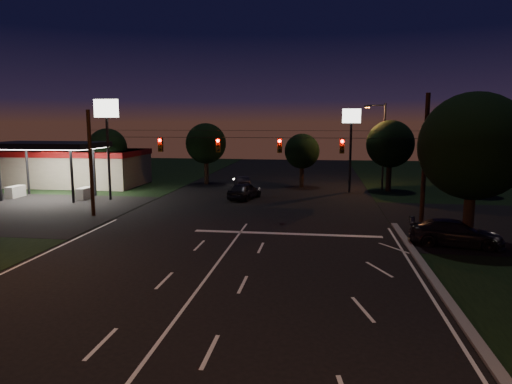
% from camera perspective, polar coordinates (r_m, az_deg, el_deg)
% --- Properties ---
extents(ground, '(140.00, 140.00, 0.00)m').
position_cam_1_polar(ground, '(19.07, -8.20, -13.16)').
color(ground, black).
rests_on(ground, ground).
extents(cross_street_left, '(20.00, 16.00, 0.02)m').
position_cam_1_polar(cross_street_left, '(42.03, -28.70, -2.06)').
color(cross_street_left, black).
rests_on(cross_street_left, ground).
extents(center_line, '(0.14, 40.00, 0.01)m').
position_cam_1_polar(center_line, '(14.00, -15.65, -21.95)').
color(center_line, silver).
rests_on(center_line, ground).
extents(stop_bar, '(12.00, 0.50, 0.01)m').
position_cam_1_polar(stop_bar, '(29.39, 3.83, -5.22)').
color(stop_bar, silver).
rests_on(stop_bar, ground).
extents(utility_pole_right, '(0.30, 0.30, 9.00)m').
position_cam_1_polar(utility_pole_right, '(33.44, 19.92, -4.03)').
color(utility_pole_right, black).
rests_on(utility_pole_right, ground).
extents(utility_pole_left, '(0.28, 0.28, 8.00)m').
position_cam_1_polar(utility_pole_left, '(36.93, -19.63, -2.84)').
color(utility_pole_left, black).
rests_on(utility_pole_left, ground).
extents(signal_span, '(24.00, 0.40, 1.56)m').
position_cam_1_polar(signal_span, '(32.36, -0.92, 5.93)').
color(signal_span, black).
rests_on(signal_span, ground).
extents(gas_station, '(14.20, 16.10, 5.25)m').
position_cam_1_polar(gas_station, '(54.69, -21.45, 3.19)').
color(gas_station, gray).
rests_on(gas_station, ground).
extents(pole_sign_left_near, '(2.20, 0.30, 9.10)m').
position_cam_1_polar(pole_sign_left_near, '(43.39, -18.15, 8.16)').
color(pole_sign_left_near, black).
rests_on(pole_sign_left_near, ground).
extents(pole_sign_right, '(1.80, 0.30, 8.40)m').
position_cam_1_polar(pole_sign_right, '(47.05, 11.80, 7.52)').
color(pole_sign_right, black).
rests_on(pole_sign_right, ground).
extents(street_light_right_far, '(2.20, 0.35, 9.00)m').
position_cam_1_polar(street_light_right_far, '(49.37, 15.40, 6.28)').
color(street_light_right_far, black).
rests_on(street_light_right_far, ground).
extents(tree_right_near, '(6.00, 6.00, 8.76)m').
position_cam_1_polar(tree_right_near, '(28.42, 25.49, 5.05)').
color(tree_right_near, black).
rests_on(tree_right_near, ground).
extents(tree_far_a, '(4.20, 4.20, 6.42)m').
position_cam_1_polar(tree_far_a, '(52.50, -18.00, 5.22)').
color(tree_far_a, black).
rests_on(tree_far_a, ground).
extents(tree_far_b, '(4.60, 4.60, 6.98)m').
position_cam_1_polar(tree_far_b, '(52.79, -6.22, 5.99)').
color(tree_far_b, black).
rests_on(tree_far_b, ground).
extents(tree_far_c, '(3.80, 3.80, 5.86)m').
position_cam_1_polar(tree_far_c, '(50.20, 5.80, 5.05)').
color(tree_far_c, black).
rests_on(tree_far_c, ground).
extents(tree_far_d, '(4.80, 4.80, 7.30)m').
position_cam_1_polar(tree_far_d, '(48.63, 16.42, 5.71)').
color(tree_far_d, black).
rests_on(tree_far_d, ground).
extents(tree_far_e, '(4.00, 4.00, 6.18)m').
position_cam_1_polar(tree_far_e, '(48.50, 26.14, 4.33)').
color(tree_far_e, black).
rests_on(tree_far_e, ground).
extents(car_oncoming_a, '(2.93, 4.88, 1.55)m').
position_cam_1_polar(car_oncoming_a, '(42.30, -1.45, 0.15)').
color(car_oncoming_a, black).
rests_on(car_oncoming_a, ground).
extents(car_oncoming_b, '(2.44, 4.01, 1.25)m').
position_cam_1_polar(car_oncoming_b, '(49.68, -1.79, 1.25)').
color(car_oncoming_b, black).
rests_on(car_oncoming_b, ground).
extents(car_cross, '(5.47, 3.01, 1.50)m').
position_cam_1_polar(car_cross, '(28.75, 23.68, -4.74)').
color(car_cross, black).
rests_on(car_cross, ground).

